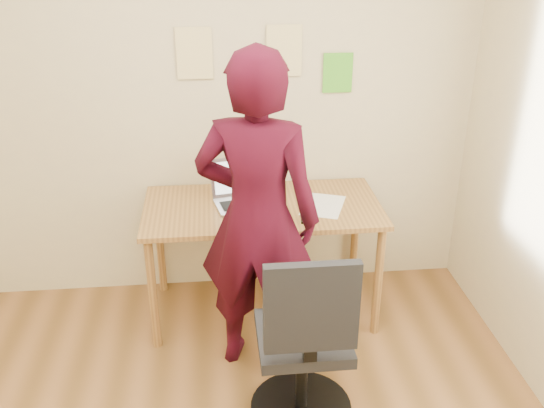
{
  "coord_description": "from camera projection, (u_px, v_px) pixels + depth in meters",
  "views": [
    {
      "loc": [
        0.12,
        -1.84,
        2.28
      ],
      "look_at": [
        0.4,
        0.95,
        0.95
      ],
      "focal_mm": 40.0,
      "sensor_mm": 36.0,
      "label": 1
    }
  ],
  "objects": [
    {
      "name": "room",
      "position": [
        182.0,
        222.0,
        2.04
      ],
      "size": [
        3.58,
        3.58,
        2.78
      ],
      "color": "brown",
      "rests_on": "ground"
    },
    {
      "name": "desk",
      "position": [
        263.0,
        218.0,
        3.62
      ],
      "size": [
        1.4,
        0.7,
        0.74
      ],
      "color": "olive",
      "rests_on": "ground"
    },
    {
      "name": "laptop",
      "position": [
        243.0,
        194.0,
        3.6
      ],
      "size": [
        0.39,
        0.36,
        0.24
      ],
      "rotation": [
        0.0,
        0.0,
        0.19
      ],
      "color": "#B7B8BF",
      "rests_on": "desk"
    },
    {
      "name": "paper_sheet",
      "position": [
        323.0,
        205.0,
        3.58
      ],
      "size": [
        0.33,
        0.38,
        0.0
      ],
      "primitive_type": "cube",
      "rotation": [
        0.0,
        0.0,
        -0.36
      ],
      "color": "white",
      "rests_on": "desk"
    },
    {
      "name": "phone",
      "position": [
        306.0,
        219.0,
        3.41
      ],
      "size": [
        0.07,
        0.12,
        0.01
      ],
      "rotation": [
        0.0,
        0.0,
        -0.14
      ],
      "color": "black",
      "rests_on": "desk"
    },
    {
      "name": "wall_note_left",
      "position": [
        194.0,
        53.0,
        3.52
      ],
      "size": [
        0.21,
        0.0,
        0.3
      ],
      "primitive_type": "cube",
      "color": "#ECD48D",
      "rests_on": "room"
    },
    {
      "name": "wall_note_mid",
      "position": [
        284.0,
        51.0,
        3.56
      ],
      "size": [
        0.21,
        0.0,
        0.3
      ],
      "primitive_type": "cube",
      "color": "#ECD48D",
      "rests_on": "room"
    },
    {
      "name": "wall_note_right",
      "position": [
        338.0,
        73.0,
        3.65
      ],
      "size": [
        0.18,
        0.0,
        0.24
      ],
      "primitive_type": "cube",
      "color": "#51B829",
      "rests_on": "room"
    },
    {
      "name": "office_chair",
      "position": [
        305.0,
        351.0,
        2.86
      ],
      "size": [
        0.51,
        0.51,
        0.99
      ],
      "rotation": [
        0.0,
        0.0,
        0.0
      ],
      "color": "black",
      "rests_on": "ground"
    },
    {
      "name": "person",
      "position": [
        258.0,
        219.0,
        3.09
      ],
      "size": [
        0.75,
        0.6,
        1.78
      ],
      "primitive_type": "imported",
      "rotation": [
        0.0,
        0.0,
        2.84
      ],
      "color": "#330714",
      "rests_on": "ground"
    }
  ]
}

